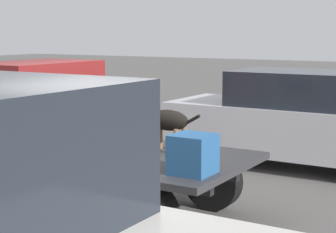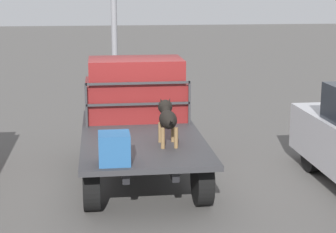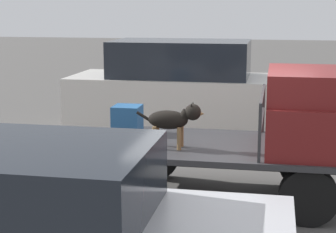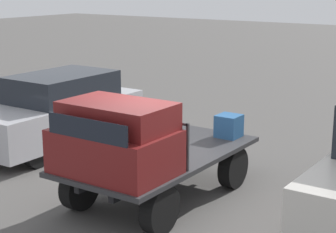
% 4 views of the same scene
% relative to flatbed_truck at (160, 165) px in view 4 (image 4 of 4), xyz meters
% --- Properties ---
extents(ground_plane, '(80.00, 80.00, 0.00)m').
position_rel_flatbed_truck_xyz_m(ground_plane, '(0.00, 0.00, -0.59)').
color(ground_plane, '#514F4C').
extents(flatbed_truck, '(3.79, 1.96, 0.82)m').
position_rel_flatbed_truck_xyz_m(flatbed_truck, '(0.00, 0.00, 0.00)').
color(flatbed_truck, black).
rests_on(flatbed_truck, ground).
extents(truck_cab, '(1.25, 1.84, 1.11)m').
position_rel_flatbed_truck_xyz_m(truck_cab, '(1.20, 0.00, 0.75)').
color(truck_cab, maroon).
rests_on(truck_cab, flatbed_truck).
extents(truck_headboard, '(0.04, 1.84, 0.77)m').
position_rel_flatbed_truck_xyz_m(truck_headboard, '(0.53, 0.00, 0.74)').
color(truck_headboard, '#2D2D30').
rests_on(truck_headboard, flatbed_truck).
extents(dog, '(0.97, 0.27, 0.67)m').
position_rel_flatbed_truck_xyz_m(dog, '(-0.67, -0.35, 0.64)').
color(dog, brown).
rests_on(dog, flatbed_truck).
extents(cargo_crate, '(0.43, 0.43, 0.43)m').
position_rel_flatbed_truck_xyz_m(cargo_crate, '(-1.58, 0.49, 0.44)').
color(cargo_crate, '#235184').
rests_on(cargo_crate, flatbed_truck).
extents(parked_sedan, '(4.26, 1.74, 1.67)m').
position_rel_flatbed_truck_xyz_m(parked_sedan, '(-1.27, -3.75, 0.24)').
color(parked_sedan, black).
rests_on(parked_sedan, ground).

